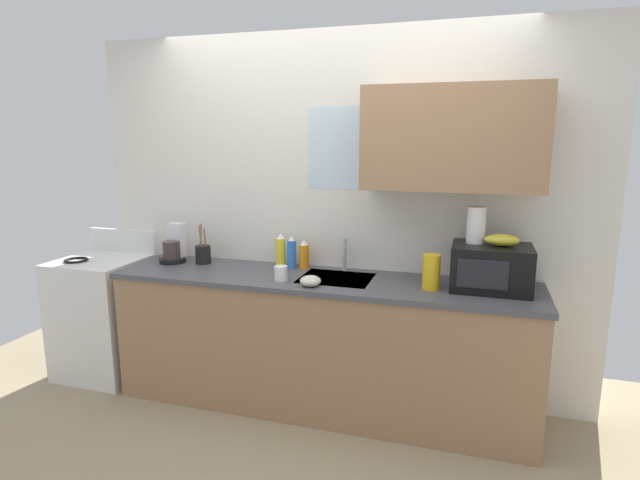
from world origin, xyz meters
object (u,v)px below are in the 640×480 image
Objects in this scene: microwave at (491,268)px; stove_range at (104,315)px; paper_towel_roll at (476,225)px; mug_white at (281,273)px; banana_bunch at (502,240)px; cereal_canister at (431,272)px; dish_soap_bottle_yellow at (281,251)px; utensil_crock at (203,254)px; small_bowl at (311,281)px; dish_soap_bottle_blue at (292,253)px; coffee_maker at (174,248)px; dish_soap_bottle_orange at (304,255)px.

stove_range is at bearing -179.08° from microwave.
mug_white is at bearing -168.40° from paper_towel_roll.
banana_bunch is (2.83, 0.05, 0.75)m from stove_range.
cereal_canister is (-0.34, -0.10, -0.03)m from microwave.
utensil_crock reaches higher than dish_soap_bottle_yellow.
banana_bunch reaches higher than small_bowl.
paper_towel_roll is 0.96× the size of dish_soap_bottle_blue.
banana_bunch reaches higher than coffee_maker.
dish_soap_bottle_yellow is at bearing 176.18° from paper_towel_roll.
cereal_canister is (2.44, -0.05, 0.55)m from stove_range.
utensil_crock is at bearing -174.24° from dish_soap_bottle_blue.
dish_soap_bottle_orange reaches higher than stove_range.
utensil_crock is (-1.97, 0.07, -0.06)m from microwave.
utensil_crock reaches higher than small_bowl.
utensil_crock is (-1.87, 0.02, -0.31)m from paper_towel_roll.
banana_bunch reaches higher than dish_soap_bottle_yellow.
dish_soap_bottle_blue is (-1.32, 0.14, -0.03)m from microwave.
banana_bunch is at bearing -18.43° from paper_towel_roll.
coffee_maker is 1.39× the size of dish_soap_bottle_orange.
utensil_crock is (-0.58, -0.07, -0.04)m from dish_soap_bottle_yellow.
banana_bunch is 1.47m from dish_soap_bottle_yellow.
dish_soap_bottle_orange is 0.09m from dish_soap_bottle_blue.
dish_soap_bottle_yellow is (-1.40, 0.14, -0.02)m from microwave.
coffee_maker is 0.97m from mug_white.
utensil_crock is (-0.66, -0.07, -0.04)m from dish_soap_bottle_blue.
paper_towel_roll reaches higher than microwave.
coffee_maker is (0.58, 0.10, 0.55)m from stove_range.
cereal_canister is at bearing -13.60° from dish_soap_bottle_blue.
banana_bunch is at bearing 12.81° from small_bowl.
coffee_maker is 0.23m from utensil_crock.
dish_soap_bottle_yellow is at bearing -175.30° from dish_soap_bottle_orange.
dish_soap_bottle_yellow is 0.53m from small_bowl.
microwave is at bearing 16.17° from cereal_canister.
utensil_crock reaches higher than dish_soap_bottle_blue.
dish_soap_bottle_orange is at bearing 164.26° from cereal_canister.
dish_soap_bottle_blue is 1.08× the size of cereal_canister.
small_bowl is at bearing -14.95° from coffee_maker.
paper_towel_roll is at bearing 17.54° from small_bowl.
paper_towel_roll is at bearing -4.05° from dish_soap_bottle_blue.
microwave is 3.54× the size of small_bowl.
dish_soap_bottle_orange is (1.55, 0.20, 0.54)m from stove_range.
small_bowl is at bearing -47.98° from dish_soap_bottle_yellow.
utensil_crock reaches higher than stove_range.
microwave is at bearing 8.45° from mug_white.
stove_range is 2.81m from paper_towel_roll.
dish_soap_bottle_orange is 0.95× the size of cereal_canister.
small_bowl is at bearing -166.67° from microwave.
cereal_canister is 1.64× the size of small_bowl.
small_bowl is (-1.05, -0.25, -0.10)m from microwave.
microwave is 1.91× the size of dish_soap_bottle_yellow.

